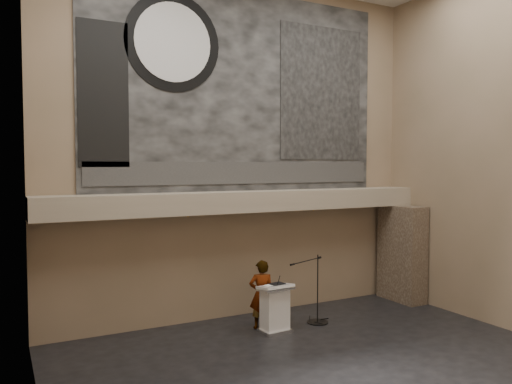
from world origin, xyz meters
TOP-DOWN VIEW (x-y plane):
  - floor at (0.00, 0.00)m, footprint 10.00×10.00m
  - wall_back at (0.00, 4.00)m, footprint 10.00×0.02m
  - wall_left at (-5.00, 0.00)m, footprint 0.02×8.00m
  - soffit at (0.00, 3.60)m, footprint 10.00×0.80m
  - sprinkler_left at (-1.60, 3.55)m, footprint 0.04×0.04m
  - sprinkler_right at (1.90, 3.55)m, footprint 0.04×0.04m
  - banner at (0.00, 3.97)m, footprint 8.00×0.05m
  - banner_text_strip at (0.00, 3.93)m, footprint 7.76×0.02m
  - banner_clock_rim at (-1.80, 3.93)m, footprint 2.30×0.02m
  - banner_clock_face at (-1.80, 3.91)m, footprint 1.84×0.02m
  - banner_building_print at (2.40, 3.93)m, footprint 2.60×0.02m
  - banner_brick_print at (-3.40, 3.93)m, footprint 1.10×0.02m
  - stone_pier at (4.65, 3.15)m, footprint 0.60×1.40m
  - lectern at (0.08, 2.41)m, footprint 0.78×0.59m
  - binder at (0.14, 2.40)m, footprint 0.33×0.28m
  - papers at (-0.05, 2.37)m, footprint 0.27×0.33m
  - speaker_person at (-0.06, 2.81)m, footprint 0.68×0.55m
  - mic_stand at (1.32, 2.53)m, footprint 1.28×0.68m

SIDE VIEW (x-z plane):
  - floor at x=0.00m, z-range 0.00..0.00m
  - mic_stand at x=1.32m, z-range -0.59..1.08m
  - lectern at x=0.08m, z-range -0.02..1.12m
  - speaker_person at x=-0.06m, z-range 0.00..1.62m
  - papers at x=-0.05m, z-range 1.10..1.10m
  - binder at x=0.14m, z-range 1.10..1.14m
  - stone_pier at x=4.65m, z-range 0.00..2.70m
  - sprinkler_left at x=-1.60m, z-range 2.64..2.70m
  - sprinkler_right at x=1.90m, z-range 2.64..2.70m
  - soffit at x=0.00m, z-range 2.70..3.20m
  - banner_text_strip at x=0.00m, z-range 3.38..3.93m
  - wall_back at x=0.00m, z-range 0.00..8.50m
  - wall_left at x=-5.00m, z-range 0.00..8.50m
  - banner_brick_print at x=-3.40m, z-range 3.80..7.00m
  - banner at x=0.00m, z-range 3.20..8.20m
  - banner_building_print at x=2.40m, z-range 4.00..7.60m
  - banner_clock_rim at x=-1.80m, z-range 5.55..7.85m
  - banner_clock_face at x=-1.80m, z-range 5.78..7.62m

